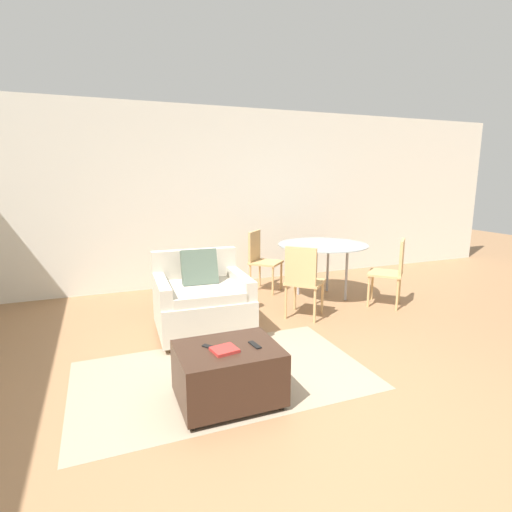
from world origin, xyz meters
name	(u,v)px	position (x,y,z in m)	size (l,w,h in m)	color
ground_plane	(304,410)	(0.00, 0.00, 0.00)	(20.00, 20.00, 0.00)	#936B47
wall_back	(189,198)	(0.00, 3.77, 1.38)	(12.00, 0.06, 2.75)	silver
area_rug	(223,375)	(-0.40, 0.73, 0.00)	(2.49, 1.48, 0.01)	gray
armchair	(202,301)	(-0.32, 1.78, 0.36)	(1.02, 0.98, 0.92)	beige
ottoman	(228,372)	(-0.48, 0.33, 0.24)	(0.76, 0.60, 0.44)	#382319
book_stack	(225,350)	(-0.52, 0.27, 0.45)	(0.20, 0.19, 0.02)	#B72D28
tv_remote_primary	(211,347)	(-0.60, 0.36, 0.45)	(0.12, 0.15, 0.01)	black
tv_remote_secondary	(255,345)	(-0.28, 0.28, 0.45)	(0.06, 0.15, 0.01)	black
dining_table	(323,249)	(1.58, 2.41, 0.70)	(1.25, 1.25, 0.77)	#99A8AD
dining_chair_near_left	(303,277)	(0.91, 1.74, 0.52)	(0.59, 0.59, 0.90)	tan
dining_chair_near_right	(393,268)	(2.25, 1.74, 0.52)	(0.59, 0.59, 0.90)	tan
dining_chair_far_left	(261,257)	(0.91, 3.08, 0.52)	(0.59, 0.59, 0.90)	tan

